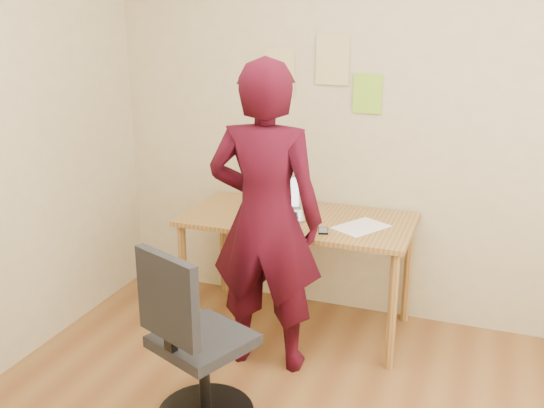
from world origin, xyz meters
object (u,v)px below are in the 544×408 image
at_px(desk, 298,230).
at_px(phone, 323,231).
at_px(laptop, 277,207).
at_px(office_chair, 194,351).
at_px(person, 265,219).

bearing_deg(desk, phone, -42.09).
bearing_deg(phone, laptop, 135.47).
bearing_deg(office_chair, person, 102.12).
bearing_deg(desk, office_chair, -98.36).
distance_m(desk, laptop, 0.19).
xyz_separation_m(desk, phone, (0.22, -0.19, 0.09)).
distance_m(laptop, office_chair, 1.17).
height_order(desk, phone, phone).
bearing_deg(phone, person, -149.85).
bearing_deg(laptop, person, -100.68).
bearing_deg(person, desk, -100.16).
bearing_deg(laptop, office_chair, -113.90).
xyz_separation_m(office_chair, person, (0.12, 0.65, 0.47)).
bearing_deg(laptop, desk, -20.31).
xyz_separation_m(phone, person, (-0.25, -0.26, 0.12)).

